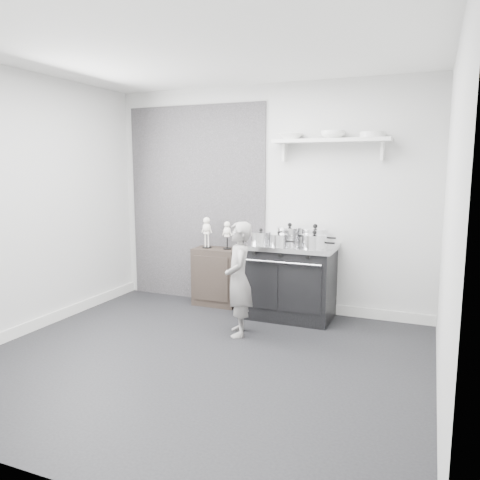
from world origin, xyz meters
name	(u,v)px	position (x,y,z in m)	size (l,w,h in m)	color
ground	(199,359)	(0.00, 0.00, 0.00)	(4.00, 4.00, 0.00)	black
room_shell	(196,177)	(-0.09, 0.15, 1.64)	(4.02, 3.62, 2.71)	#BBBBB8
wall_shelf	(331,142)	(0.80, 1.68, 2.01)	(1.30, 0.26, 0.24)	silver
stove	(288,281)	(0.40, 1.48, 0.43)	(1.07, 0.67, 0.86)	black
side_cabinet	(216,277)	(-0.58, 1.61, 0.36)	(0.56, 0.32, 0.72)	black
child	(239,279)	(0.09, 0.72, 0.59)	(0.43, 0.28, 1.18)	gray
pot_front_left	(261,237)	(0.08, 1.40, 0.93)	(0.32, 0.23, 0.17)	silver
pot_back_left	(290,234)	(0.36, 1.62, 0.95)	(0.37, 0.29, 0.23)	silver
pot_back_right	(315,236)	(0.67, 1.58, 0.95)	(0.39, 0.30, 0.23)	silver
pot_front_right	(314,241)	(0.73, 1.31, 0.94)	(0.36, 0.27, 0.20)	silver
pot_front_center	(279,240)	(0.34, 1.29, 0.93)	(0.28, 0.20, 0.17)	silver
skeleton_full	(207,230)	(-0.71, 1.61, 0.95)	(0.12, 0.08, 0.45)	white
skeleton_torso	(227,233)	(-0.43, 1.61, 0.92)	(0.11, 0.07, 0.40)	white
bowl_large	(291,137)	(0.34, 1.67, 2.07)	(0.27, 0.27, 0.07)	white
bowl_small	(333,135)	(0.83, 1.67, 2.08)	(0.27, 0.27, 0.08)	white
plate_stack	(373,135)	(1.25, 1.67, 2.07)	(0.28, 0.28, 0.06)	silver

